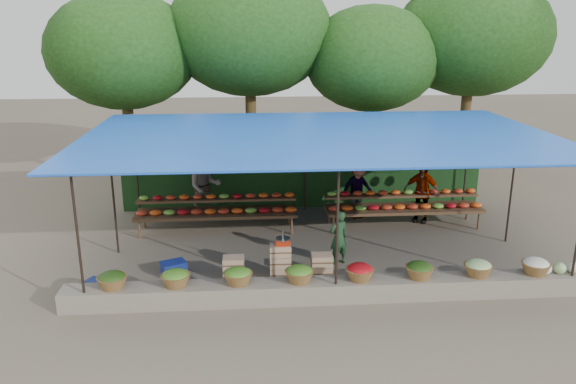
{
  "coord_description": "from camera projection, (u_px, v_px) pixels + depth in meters",
  "views": [
    {
      "loc": [
        -1.69,
        -12.76,
        5.25
      ],
      "look_at": [
        -0.7,
        0.2,
        1.36
      ],
      "focal_mm": 35.0,
      "sensor_mm": 36.0,
      "label": 1
    }
  ],
  "objects": [
    {
      "name": "customer_left",
      "position": [
        205.0,
        186.0,
        15.6
      ],
      "size": [
        1.02,
        0.86,
        1.88
      ],
      "primitive_type": "imported",
      "rotation": [
        0.0,
        0.0,
        0.18
      ],
      "color": "slate",
      "rests_on": "ground"
    },
    {
      "name": "fruit_table_right",
      "position": [
        403.0,
        204.0,
        15.12
      ],
      "size": [
        4.21,
        0.95,
        0.93
      ],
      "color": "#4D331F",
      "rests_on": "ground"
    },
    {
      "name": "fruit_table_left",
      "position": [
        217.0,
        209.0,
        14.75
      ],
      "size": [
        4.21,
        0.95,
        0.93
      ],
      "color": "#4D331F",
      "rests_on": "ground"
    },
    {
      "name": "customer_mid",
      "position": [
        358.0,
        189.0,
        15.67
      ],
      "size": [
        1.24,
        0.95,
        1.69
      ],
      "primitive_type": "imported",
      "rotation": [
        0.0,
        0.0,
        0.34
      ],
      "color": "slate",
      "rests_on": "ground"
    },
    {
      "name": "netting_backdrop",
      "position": [
        304.0,
        167.0,
        16.47
      ],
      "size": [
        10.6,
        0.06,
        2.5
      ],
      "primitive_type": "cube",
      "color": "#1D3F16",
      "rests_on": "ground"
    },
    {
      "name": "stone_curb",
      "position": [
        334.0,
        290.0,
        11.13
      ],
      "size": [
        10.6,
        0.55,
        0.4
      ],
      "primitive_type": "cube",
      "color": "#6B6255",
      "rests_on": "ground"
    },
    {
      "name": "stall_canopy",
      "position": [
        318.0,
        140.0,
        13.12
      ],
      "size": [
        10.8,
        6.6,
        2.82
      ],
      "color": "black",
      "rests_on": "ground"
    },
    {
      "name": "blue_crate_back",
      "position": [
        174.0,
        268.0,
        12.22
      ],
      "size": [
        0.61,
        0.54,
        0.31
      ],
      "primitive_type": "cube",
      "rotation": [
        0.0,
        0.0,
        0.42
      ],
      "color": "navy",
      "rests_on": "ground"
    },
    {
      "name": "crate_counter",
      "position": [
        279.0,
        264.0,
        12.04
      ],
      "size": [
        2.36,
        0.35,
        0.77
      ],
      "color": "tan",
      "rests_on": "ground"
    },
    {
      "name": "ground",
      "position": [
        317.0,
        247.0,
        13.82
      ],
      "size": [
        60.0,
        60.0,
        0.0
      ],
      "primitive_type": "plane",
      "color": "brown",
      "rests_on": "ground"
    },
    {
      "name": "weighing_scale",
      "position": [
        283.0,
        241.0,
        11.89
      ],
      "size": [
        0.32,
        0.32,
        0.34
      ],
      "color": "red",
      "rests_on": "crate_counter"
    },
    {
      "name": "vendor_seated",
      "position": [
        339.0,
        238.0,
        12.68
      ],
      "size": [
        0.54,
        0.46,
        1.26
      ],
      "primitive_type": "imported",
      "rotation": [
        0.0,
        0.0,
        3.56
      ],
      "color": "#1C3E21",
      "rests_on": "ground"
    },
    {
      "name": "blue_crate_front",
      "position": [
        98.0,
        286.0,
        11.46
      ],
      "size": [
        0.52,
        0.46,
        0.26
      ],
      "primitive_type": "cube",
      "rotation": [
        0.0,
        0.0,
        -0.41
      ],
      "color": "navy",
      "rests_on": "ground"
    },
    {
      "name": "produce_baskets",
      "position": [
        330.0,
        273.0,
        11.02
      ],
      "size": [
        8.98,
        0.58,
        0.34
      ],
      "color": "brown",
      "rests_on": "stone_curb"
    },
    {
      "name": "customer_right",
      "position": [
        422.0,
        192.0,
        15.36
      ],
      "size": [
        1.06,
        0.89,
        1.7
      ],
      "primitive_type": "imported",
      "rotation": [
        0.0,
        0.0,
        -0.58
      ],
      "color": "slate",
      "rests_on": "ground"
    },
    {
      "name": "tree_row",
      "position": [
        311.0,
        42.0,
        18.32
      ],
      "size": [
        16.51,
        5.5,
        7.12
      ],
      "color": "#3B2C15",
      "rests_on": "ground"
    }
  ]
}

